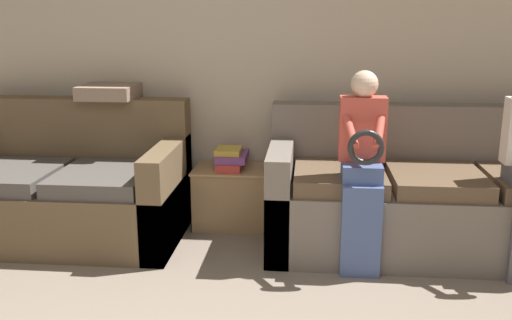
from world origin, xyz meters
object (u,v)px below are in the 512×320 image
(couch_main, at_px, (430,200))
(child_left_seated, at_px, (362,163))
(couch_side, at_px, (68,191))
(throw_pillow, at_px, (109,92))
(book_stack, at_px, (231,158))
(side_shelf, at_px, (231,196))

(couch_main, bearing_deg, child_left_seated, -143.67)
(couch_side, bearing_deg, throw_pillow, 54.03)
(book_stack, bearing_deg, couch_side, -165.21)
(side_shelf, bearing_deg, child_left_seated, -36.33)
(throw_pillow, bearing_deg, couch_main, -7.80)
(throw_pillow, bearing_deg, side_shelf, -1.28)
(child_left_seated, distance_m, throw_pillow, 1.99)
(throw_pillow, bearing_deg, book_stack, -1.32)
(couch_main, relative_size, book_stack, 6.59)
(couch_side, height_order, book_stack, couch_side)
(couch_main, height_order, child_left_seated, child_left_seated)
(side_shelf, xyz_separation_m, throw_pillow, (-0.92, 0.02, 0.79))
(couch_main, relative_size, child_left_seated, 1.76)
(book_stack, bearing_deg, child_left_seated, -36.37)
(couch_main, height_order, throw_pillow, throw_pillow)
(couch_side, xyz_separation_m, throw_pillow, (0.24, 0.33, 0.69))
(book_stack, xyz_separation_m, throw_pillow, (-0.92, 0.02, 0.49))
(child_left_seated, bearing_deg, side_shelf, 143.67)
(couch_main, xyz_separation_m, book_stack, (-1.43, 0.30, 0.19))
(couch_main, height_order, side_shelf, couch_main)
(couch_main, distance_m, side_shelf, 1.46)
(couch_side, bearing_deg, child_left_seated, -10.07)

